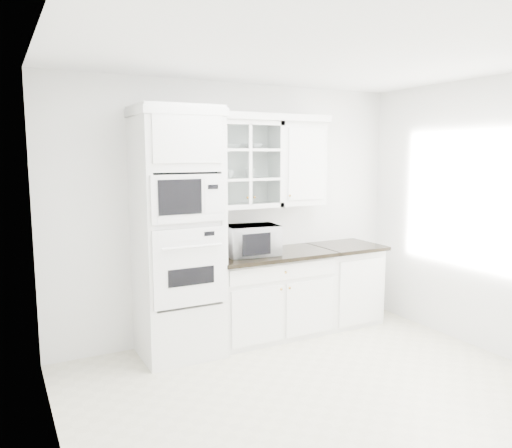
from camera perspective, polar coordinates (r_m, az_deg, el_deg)
ground at (r=4.32m, az=8.16°, el=-19.01°), size 4.00×3.50×0.01m
room_shell at (r=4.20m, az=5.18°, el=5.52°), size 4.00×3.50×2.70m
oven_column at (r=4.83m, az=-8.90°, el=-1.14°), size 0.76×0.68×2.40m
base_cabinet_run at (r=5.43m, az=1.60°, el=-7.99°), size 1.32×0.67×0.92m
extra_base_cabinet at (r=5.97m, az=10.05°, el=-6.63°), size 0.72×0.67×0.92m
upper_cabinet_glass at (r=5.22m, az=-1.49°, el=6.82°), size 0.80×0.33×0.90m
upper_cabinet_solid at (r=5.55m, az=4.80°, el=6.87°), size 0.55×0.33×0.90m
crown_molding at (r=5.16m, az=-2.45°, el=12.18°), size 2.14×0.38×0.07m
countertop_microwave at (r=5.17m, az=-0.54°, el=-1.82°), size 0.59×0.51×0.31m
bowl_a at (r=5.13m, az=-3.05°, el=8.87°), size 0.23×0.23×0.05m
bowl_b at (r=5.29m, az=-0.20°, el=8.86°), size 0.20×0.20×0.05m
cup_a at (r=5.14m, az=-3.23°, el=5.71°), size 0.12×0.12×0.09m
cup_b at (r=5.26m, az=-0.69°, el=5.86°), size 0.13×0.13×0.10m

